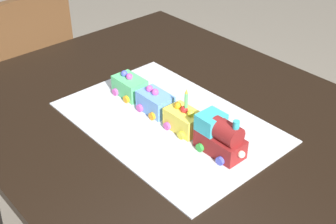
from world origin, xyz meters
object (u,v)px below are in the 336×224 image
at_px(cake_car_flatbed_lemon, 184,120).
at_px(cake_car_tanker_mint_green, 130,86).
at_px(chair, 24,76).
at_px(cake_car_caboose_sky_blue, 155,102).
at_px(cake_locomotive, 220,136).
at_px(dining_table, 188,154).
at_px(birthday_candle, 186,99).

bearing_deg(cake_car_flatbed_lemon, cake_car_tanker_mint_green, -0.00).
bearing_deg(cake_car_flatbed_lemon, chair, -0.05).
distance_m(cake_car_caboose_sky_blue, cake_car_tanker_mint_green, 0.12).
bearing_deg(cake_car_flatbed_lemon, cake_locomotive, -180.00).
height_order(chair, cake_car_flatbed_lemon, chair).
relative_size(cake_car_caboose_sky_blue, cake_car_tanker_mint_green, 1.00).
height_order(dining_table, cake_car_flatbed_lemon, cake_car_flatbed_lemon).
bearing_deg(dining_table, chair, 1.72).
bearing_deg(chair, cake_car_caboose_sky_blue, 85.77).
bearing_deg(cake_car_caboose_sky_blue, cake_locomotive, -180.00).
relative_size(cake_car_caboose_sky_blue, birthday_candle, 1.82).
bearing_deg(cake_car_tanker_mint_green, chair, -0.06).
distance_m(dining_table, chair, 1.05).
height_order(chair, birthday_candle, birthday_candle).
bearing_deg(cake_car_tanker_mint_green, cake_car_flatbed_lemon, 180.00).
distance_m(dining_table, cake_car_tanker_mint_green, 0.27).
relative_size(dining_table, cake_car_caboose_sky_blue, 14.00).
bearing_deg(cake_locomotive, cake_car_tanker_mint_green, 0.00).
distance_m(dining_table, cake_car_flatbed_lemon, 0.14).
xyz_separation_m(chair, cake_car_caboose_sky_blue, (-0.93, 0.00, 0.30)).
height_order(cake_car_flatbed_lemon, birthday_candle, birthday_candle).
height_order(cake_locomotive, cake_car_tanker_mint_green, cake_locomotive).
xyz_separation_m(cake_car_tanker_mint_green, birthday_candle, (-0.24, -0.00, 0.07)).
relative_size(dining_table, chair, 1.63).
bearing_deg(dining_table, cake_car_flatbed_lemon, 112.63).
bearing_deg(chair, dining_table, 87.55).
bearing_deg(birthday_candle, cake_locomotive, -180.00).
distance_m(cake_locomotive, cake_car_caboose_sky_blue, 0.25).
bearing_deg(chair, cake_locomotive, 85.78).
bearing_deg(cake_locomotive, birthday_candle, 0.00).
height_order(cake_car_flatbed_lemon, cake_car_tanker_mint_green, same).
xyz_separation_m(cake_locomotive, cake_car_tanker_mint_green, (0.37, 0.00, -0.02)).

